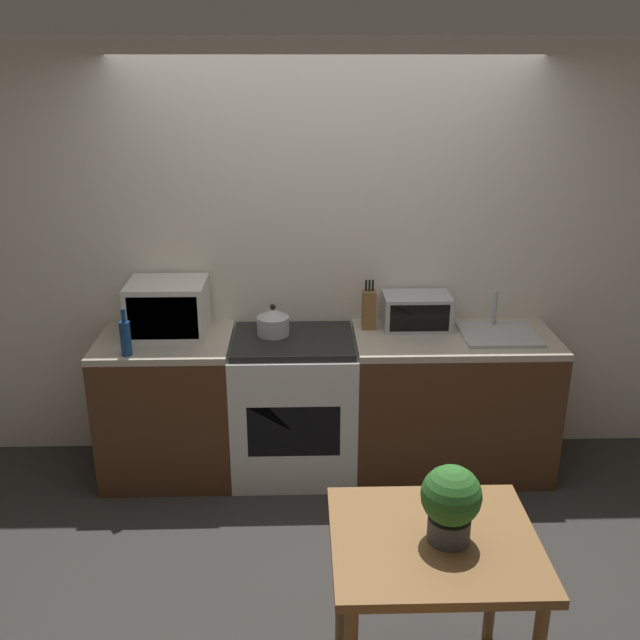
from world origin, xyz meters
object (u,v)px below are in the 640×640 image
object	(u,v)px
kettle	(273,322)
bottle	(126,337)
microwave	(168,308)
toaster_oven	(417,311)
dining_table	(433,563)
stove_range	(294,405)

from	to	relation	value
kettle	bottle	size ratio (longest dim) A/B	0.70
microwave	toaster_oven	size ratio (longest dim) A/B	1.12
toaster_oven	dining_table	bearing A→B (deg)	-96.48
toaster_oven	bottle	bearing A→B (deg)	-167.04
microwave	dining_table	size ratio (longest dim) A/B	0.59
bottle	toaster_oven	size ratio (longest dim) A/B	0.68
kettle	dining_table	distance (m)	1.95
microwave	toaster_oven	bearing A→B (deg)	2.21
bottle	dining_table	size ratio (longest dim) A/B	0.35
kettle	stove_range	bearing A→B (deg)	-26.79
stove_range	kettle	size ratio (longest dim) A/B	4.60
dining_table	bottle	bearing A→B (deg)	134.66
stove_range	kettle	xyz separation A→B (m)	(-0.12, 0.06, 0.54)
bottle	dining_table	distance (m)	2.15
stove_range	bottle	bearing A→B (deg)	-165.99
kettle	toaster_oven	xyz separation A→B (m)	(0.89, 0.10, 0.02)
dining_table	stove_range	bearing A→B (deg)	107.54
stove_range	microwave	xyz separation A→B (m)	(-0.75, 0.10, 0.62)
stove_range	toaster_oven	xyz separation A→B (m)	(0.77, 0.16, 0.56)
kettle	toaster_oven	distance (m)	0.89
stove_range	dining_table	xyz separation A→B (m)	(0.55, -1.74, 0.21)
microwave	toaster_oven	xyz separation A→B (m)	(1.52, 0.06, -0.06)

